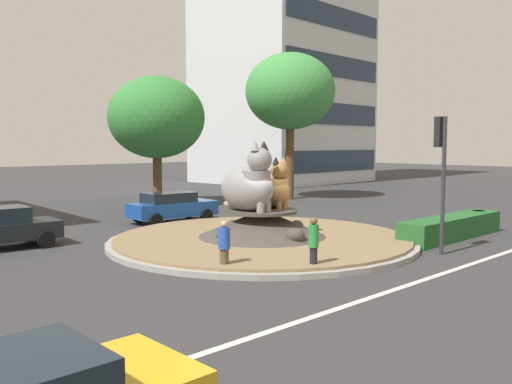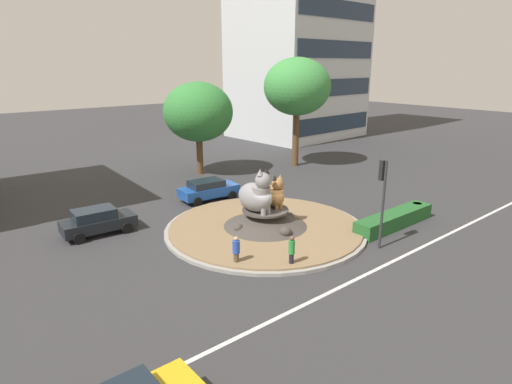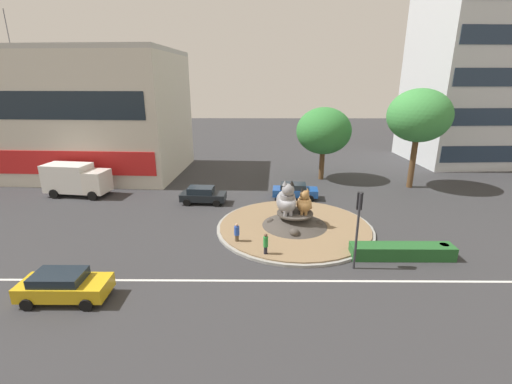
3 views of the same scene
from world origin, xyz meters
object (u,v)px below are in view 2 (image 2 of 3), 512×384
at_px(broadleaf_tree_behind_island, 297,87).
at_px(sedan_on_far_lane, 208,189).
at_px(cat_statue_grey, 257,195).
at_px(second_tree_near_tower, 198,112).
at_px(traffic_light_mast, 383,188).
at_px(pedestrian_green_shirt, 292,251).
at_px(pedestrian_blue_shirt, 236,251).
at_px(hatchback_near_shophouse, 97,221).
at_px(cat_statue_tabby, 274,195).
at_px(litter_bin, 417,210).

relative_size(broadleaf_tree_behind_island, sedan_on_far_lane, 2.30).
distance_m(cat_statue_grey, sedan_on_far_lane, 7.39).
xyz_separation_m(broadleaf_tree_behind_island, second_tree_near_tower, (-8.86, 3.13, -1.95)).
height_order(traffic_light_mast, broadleaf_tree_behind_island, broadleaf_tree_behind_island).
distance_m(traffic_light_mast, pedestrian_green_shirt, 5.99).
height_order(broadleaf_tree_behind_island, pedestrian_blue_shirt, broadleaf_tree_behind_island).
bearing_deg(pedestrian_green_shirt, hatchback_near_shophouse, 65.64).
height_order(cat_statue_tabby, second_tree_near_tower, second_tree_near_tower).
height_order(pedestrian_green_shirt, sedan_on_far_lane, pedestrian_green_shirt).
xyz_separation_m(cat_statue_tabby, hatchback_near_shophouse, (-8.58, 5.68, -1.26)).
relative_size(pedestrian_blue_shirt, pedestrian_green_shirt, 0.94).
bearing_deg(cat_statue_tabby, traffic_light_mast, 29.16).
xyz_separation_m(hatchback_near_shophouse, litter_bin, (16.99, -10.18, -0.36)).
height_order(second_tree_near_tower, pedestrian_blue_shirt, second_tree_near_tower).
xyz_separation_m(cat_statue_grey, cat_statue_tabby, (1.34, 0.04, -0.23)).
height_order(traffic_light_mast, pedestrian_green_shirt, traffic_light_mast).
xyz_separation_m(pedestrian_green_shirt, hatchback_near_shophouse, (-5.60, 10.32, -0.10)).
distance_m(hatchback_near_shophouse, litter_bin, 19.81).
relative_size(pedestrian_blue_shirt, litter_bin, 1.76).
distance_m(traffic_light_mast, litter_bin, 6.84).
bearing_deg(sedan_on_far_lane, cat_statue_grey, -95.72).
bearing_deg(cat_statue_grey, second_tree_near_tower, 154.11).
bearing_deg(traffic_light_mast, cat_statue_grey, 43.79).
height_order(broadleaf_tree_behind_island, second_tree_near_tower, broadleaf_tree_behind_island).
xyz_separation_m(traffic_light_mast, pedestrian_blue_shirt, (-7.28, 3.03, -2.53)).
relative_size(second_tree_near_tower, sedan_on_far_lane, 1.84).
height_order(cat_statue_grey, sedan_on_far_lane, cat_statue_grey).
xyz_separation_m(broadleaf_tree_behind_island, pedestrian_green_shirt, (-15.58, -15.54, -6.53)).
xyz_separation_m(second_tree_near_tower, hatchback_near_shophouse, (-12.33, -8.35, -4.68)).
height_order(hatchback_near_shophouse, litter_bin, hatchback_near_shophouse).
distance_m(broadleaf_tree_behind_island, pedestrian_blue_shirt, 23.21).
bearing_deg(hatchback_near_shophouse, broadleaf_tree_behind_island, 17.54).
bearing_deg(pedestrian_blue_shirt, cat_statue_tabby, 175.52).
bearing_deg(litter_bin, sedan_on_far_lane, 125.95).
xyz_separation_m(second_tree_near_tower, pedestrian_green_shirt, (-6.73, -18.67, -4.58)).
bearing_deg(second_tree_near_tower, sedan_on_far_lane, -118.24).
xyz_separation_m(broadleaf_tree_behind_island, sedan_on_far_lane, (-12.59, -3.82, -6.65)).
height_order(second_tree_near_tower, hatchback_near_shophouse, second_tree_near_tower).
bearing_deg(second_tree_near_tower, pedestrian_green_shirt, -109.82).
distance_m(cat_statue_tabby, broadleaf_tree_behind_island, 17.50).
height_order(cat_statue_grey, broadleaf_tree_behind_island, broadleaf_tree_behind_island).
distance_m(broadleaf_tree_behind_island, hatchback_near_shophouse, 22.80).
bearing_deg(pedestrian_blue_shirt, pedestrian_green_shirt, 102.49).
distance_m(sedan_on_far_lane, litter_bin, 14.31).
distance_m(cat_statue_tabby, pedestrian_green_shirt, 5.64).
relative_size(cat_statue_tabby, sedan_on_far_lane, 0.48).
bearing_deg(litter_bin, second_tree_near_tower, 104.13).
height_order(cat_statue_tabby, litter_bin, cat_statue_tabby).
bearing_deg(traffic_light_mast, broadleaf_tree_behind_island, -20.21).
relative_size(cat_statue_grey, pedestrian_green_shirt, 1.62).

